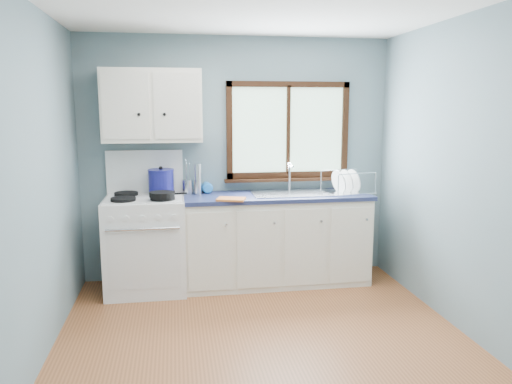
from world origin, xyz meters
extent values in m
cube|color=#9F5B31|center=(0.00, 0.00, -0.01)|extent=(3.20, 3.60, 0.02)
cube|color=slate|center=(0.00, 1.81, 1.25)|extent=(3.20, 0.02, 2.50)
cube|color=slate|center=(0.00, -1.81, 1.25)|extent=(3.20, 0.02, 2.50)
cube|color=slate|center=(-1.61, 0.00, 1.25)|extent=(0.02, 3.60, 2.50)
cube|color=slate|center=(1.61, 0.00, 1.25)|extent=(0.02, 3.60, 2.50)
cube|color=white|center=(-0.95, 1.47, 0.46)|extent=(0.76, 0.65, 0.92)
cube|color=white|center=(-0.95, 1.77, 1.14)|extent=(0.76, 0.05, 0.44)
cube|color=silver|center=(-0.95, 1.47, 0.93)|extent=(0.72, 0.59, 0.01)
cylinder|color=black|center=(-1.13, 1.32, 0.95)|extent=(0.23, 0.23, 0.03)
cylinder|color=black|center=(-0.77, 1.32, 0.95)|extent=(0.23, 0.23, 0.03)
cylinder|color=black|center=(-1.13, 1.61, 0.95)|extent=(0.23, 0.23, 0.03)
cylinder|color=black|center=(-0.77, 1.61, 0.95)|extent=(0.23, 0.23, 0.03)
cylinder|color=silver|center=(-0.95, 1.12, 0.70)|extent=(0.66, 0.02, 0.02)
cube|color=silver|center=(-0.95, 1.14, 0.40)|extent=(0.66, 0.01, 0.55)
cube|color=white|center=(0.36, 1.49, 0.44)|extent=(1.85, 0.60, 0.88)
cube|color=black|center=(0.36, 1.51, 0.04)|extent=(1.85, 0.54, 0.08)
cube|color=#1A2144|center=(0.36, 1.49, 0.90)|extent=(1.89, 0.64, 0.04)
cube|color=silver|center=(0.54, 1.49, 0.92)|extent=(0.84, 0.46, 0.01)
cube|color=silver|center=(0.34, 1.49, 0.85)|extent=(0.36, 0.40, 0.14)
cube|color=silver|center=(0.74, 1.49, 0.85)|extent=(0.36, 0.40, 0.14)
cylinder|color=silver|center=(0.54, 1.69, 1.06)|extent=(0.02, 0.02, 0.28)
cylinder|color=silver|center=(0.54, 1.62, 1.19)|extent=(0.02, 0.16, 0.02)
sphere|color=silver|center=(0.54, 1.69, 1.20)|extent=(0.04, 0.04, 0.04)
cube|color=#9EC6A8|center=(0.54, 1.79, 1.55)|extent=(1.22, 0.01, 0.92)
cube|color=black|center=(0.54, 1.77, 2.02)|extent=(1.30, 0.05, 0.06)
cube|color=black|center=(0.54, 1.77, 1.08)|extent=(1.30, 0.05, 0.06)
cube|color=black|center=(-0.08, 1.77, 1.55)|extent=(0.06, 0.05, 1.00)
cube|color=black|center=(1.16, 1.77, 1.55)|extent=(0.06, 0.05, 1.00)
cube|color=black|center=(0.54, 1.77, 1.55)|extent=(0.03, 0.05, 0.92)
cube|color=black|center=(0.54, 1.74, 1.03)|extent=(1.36, 0.10, 0.03)
cube|color=white|center=(-0.85, 1.63, 1.80)|extent=(0.95, 0.32, 0.70)
cube|color=white|center=(-1.09, 1.46, 1.80)|extent=(0.44, 0.01, 0.62)
cube|color=white|center=(-0.61, 1.46, 1.80)|extent=(0.44, 0.01, 0.62)
sphere|color=black|center=(-0.97, 1.45, 1.72)|extent=(0.03, 0.03, 0.03)
sphere|color=black|center=(-0.73, 1.45, 1.72)|extent=(0.03, 0.03, 0.03)
cylinder|color=black|center=(-0.78, 1.30, 0.98)|extent=(0.27, 0.27, 0.05)
cube|color=black|center=(-0.61, 1.32, 0.98)|extent=(0.13, 0.04, 0.01)
cylinder|color=navy|center=(-0.79, 1.61, 1.06)|extent=(0.31, 0.31, 0.21)
cylinder|color=navy|center=(-0.79, 1.61, 1.17)|extent=(0.32, 0.32, 0.01)
sphere|color=black|center=(-0.79, 1.61, 1.19)|extent=(0.05, 0.05, 0.04)
cylinder|color=silver|center=(-0.52, 1.66, 0.99)|extent=(0.15, 0.15, 0.14)
cylinder|color=silver|center=(-0.50, 1.66, 1.14)|extent=(0.01, 0.01, 0.21)
cylinder|color=silver|center=(-0.54, 1.68, 1.16)|extent=(0.01, 0.01, 0.25)
cylinder|color=silver|center=(-0.53, 1.64, 1.13)|extent=(0.01, 0.01, 0.19)
cylinder|color=silver|center=(-0.42, 1.62, 1.07)|extent=(0.08, 0.08, 0.31)
imported|color=blue|center=(-0.32, 1.63, 1.06)|extent=(0.12, 0.12, 0.28)
cube|color=#C86A2C|center=(-0.13, 1.24, 0.93)|extent=(0.30, 0.26, 0.02)
cube|color=silver|center=(1.09, 1.45, 0.93)|extent=(0.53, 0.45, 0.02)
cylinder|color=silver|center=(0.92, 1.24, 1.03)|extent=(0.01, 0.01, 0.22)
cylinder|color=silver|center=(1.35, 1.35, 1.03)|extent=(0.01, 0.01, 0.22)
cylinder|color=silver|center=(0.84, 1.56, 1.03)|extent=(0.01, 0.01, 0.22)
cylinder|color=silver|center=(1.26, 1.67, 1.03)|extent=(0.01, 0.01, 0.22)
cylinder|color=silver|center=(1.13, 1.29, 1.14)|extent=(0.43, 0.12, 0.01)
cylinder|color=silver|center=(1.05, 1.61, 1.14)|extent=(0.43, 0.12, 0.01)
cylinder|color=white|center=(0.99, 1.43, 1.04)|extent=(0.12, 0.25, 0.24)
cylinder|color=white|center=(1.07, 1.45, 1.04)|extent=(0.12, 0.25, 0.24)
cylinder|color=white|center=(1.16, 1.47, 1.04)|extent=(0.12, 0.25, 0.24)
camera|label=1|loc=(-0.65, -3.36, 1.78)|focal=35.00mm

